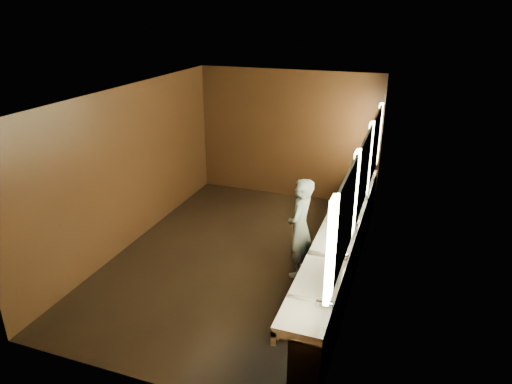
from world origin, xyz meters
The scene contains 10 objects.
floor centered at (0.00, 0.00, 0.00)m, with size 6.00×6.00×0.00m, color black.
ceiling centered at (0.00, 0.00, 2.80)m, with size 4.00×6.00×0.02m, color #2D2D2B.
wall_back centered at (0.00, 3.00, 1.40)m, with size 4.00×0.02×2.80m, color black.
wall_front centered at (0.00, -3.00, 1.40)m, with size 4.00×0.02×2.80m, color black.
wall_left centered at (-2.00, 0.00, 1.40)m, with size 0.02×6.00×2.80m, color black.
wall_right centered at (2.00, 0.00, 1.40)m, with size 0.02×6.00×2.80m, color black.
sink_counter centered at (1.79, 0.00, 0.50)m, with size 0.55×5.40×1.01m.
mirror_band centered at (1.98, 0.00, 1.75)m, with size 0.06×5.03×1.15m.
person centered at (1.12, -0.16, 0.81)m, with size 0.59×0.39×1.62m, color #96CFDF.
trash_bin centered at (1.58, -1.64, 0.28)m, with size 0.36×0.36×0.57m, color black.
Camera 1 is at (2.59, -6.38, 4.00)m, focal length 32.00 mm.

